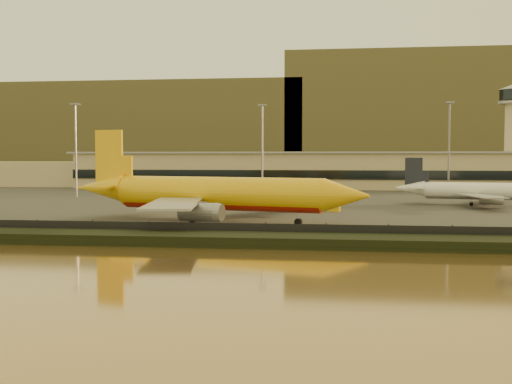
# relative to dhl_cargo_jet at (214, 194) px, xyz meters

# --- Properties ---
(ground) EXTENTS (900.00, 900.00, 0.00)m
(ground) POSITION_rel_dhl_cargo_jet_xyz_m (9.34, -8.93, -4.92)
(ground) COLOR black
(ground) RESTS_ON ground
(embankment) EXTENTS (320.00, 7.00, 1.40)m
(embankment) POSITION_rel_dhl_cargo_jet_xyz_m (9.34, -25.93, -4.22)
(embankment) COLOR black
(embankment) RESTS_ON ground
(tarmac) EXTENTS (320.00, 220.00, 0.20)m
(tarmac) POSITION_rel_dhl_cargo_jet_xyz_m (9.34, 86.07, -4.82)
(tarmac) COLOR #2D2D2D
(tarmac) RESTS_ON ground
(perimeter_fence) EXTENTS (300.00, 0.05, 2.20)m
(perimeter_fence) POSITION_rel_dhl_cargo_jet_xyz_m (9.34, -21.93, -3.62)
(perimeter_fence) COLOR black
(perimeter_fence) RESTS_ON tarmac
(terminal_building) EXTENTS (202.00, 25.00, 12.60)m
(terminal_building) POSITION_rel_dhl_cargo_jet_xyz_m (-5.18, 116.62, 1.33)
(terminal_building) COLOR tan
(terminal_building) RESTS_ON tarmac
(apron_light_masts) EXTENTS (152.20, 12.20, 25.40)m
(apron_light_masts) POSITION_rel_dhl_cargo_jet_xyz_m (24.34, 66.07, 10.79)
(apron_light_masts) COLOR slate
(apron_light_masts) RESTS_ON tarmac
(distant_hills) EXTENTS (470.00, 160.00, 70.00)m
(distant_hills) POSITION_rel_dhl_cargo_jet_xyz_m (-11.40, 331.07, 26.47)
(distant_hills) COLOR brown
(distant_hills) RESTS_ON ground
(dhl_cargo_jet) EXTENTS (52.41, 50.35, 15.80)m
(dhl_cargo_jet) POSITION_rel_dhl_cargo_jet_xyz_m (0.00, 0.00, 0.00)
(dhl_cargo_jet) COLOR #E7AD0C
(dhl_cargo_jet) RESTS_ON tarmac
(white_narrowbody_jet) EXTENTS (37.31, 35.88, 10.77)m
(white_narrowbody_jet) POSITION_rel_dhl_cargo_jet_xyz_m (52.26, 42.65, -1.50)
(white_narrowbody_jet) COLOR white
(white_narrowbody_jet) RESTS_ON tarmac
(gse_vehicle_yellow) EXTENTS (3.98, 2.34, 1.68)m
(gse_vehicle_yellow) POSITION_rel_dhl_cargo_jet_xyz_m (19.16, 23.77, -3.88)
(gse_vehicle_yellow) COLOR #E7AD0C
(gse_vehicle_yellow) RESTS_ON tarmac
(gse_vehicle_white) EXTENTS (4.61, 3.28, 1.89)m
(gse_vehicle_white) POSITION_rel_dhl_cargo_jet_xyz_m (-6.03, 23.33, -3.77)
(gse_vehicle_white) COLOR white
(gse_vehicle_white) RESTS_ON tarmac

